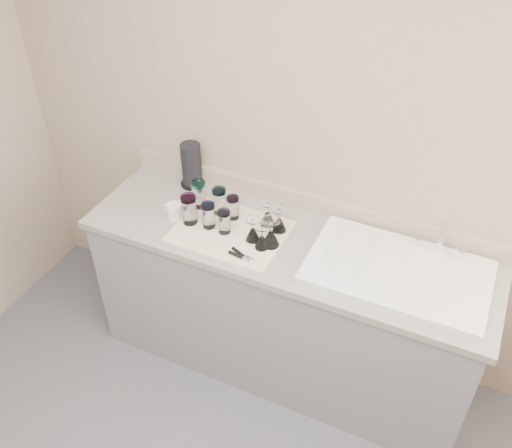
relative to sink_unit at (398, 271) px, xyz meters
The scene contains 18 objects.
room_envelope 1.47m from the sink_unit, 114.66° to the right, with size 3.54×3.50×2.52m.
counter_unit 0.72m from the sink_unit, behind, with size 2.06×0.62×0.90m.
sink_unit is the anchor object (origin of this frame).
dish_towel 0.84m from the sink_unit, behind, with size 0.55×0.42×0.01m, color white.
tumbler_teal 1.08m from the sink_unit, behind, with size 0.07×0.07×0.15m.
tumbler_cyan 0.96m from the sink_unit, behind, with size 0.07×0.07×0.14m.
tumbler_purple 0.88m from the sink_unit, behind, with size 0.06×0.06×0.13m.
tumbler_magenta 1.06m from the sink_unit, behind, with size 0.08×0.08×0.16m.
tumbler_blue 0.95m from the sink_unit, behind, with size 0.07×0.07×0.14m.
tumbler_lavender 0.86m from the sink_unit, behind, with size 0.06×0.06×0.13m.
goblet_back_left 0.70m from the sink_unit, behind, with size 0.08×0.08×0.14m.
goblet_back_right 0.62m from the sink_unit, behind, with size 0.07×0.07×0.13m.
goblet_front_left 0.71m from the sink_unit, behind, with size 0.07×0.07×0.13m.
goblet_front_right 0.62m from the sink_unit, behind, with size 0.09×0.09×0.15m.
goblet_extra 0.65m from the sink_unit, behind, with size 0.07×0.07×0.13m.
can_opener 0.73m from the sink_unit, 163.49° to the right, with size 0.14×0.07×0.02m.
white_mug 1.16m from the sink_unit, behind, with size 0.11×0.08×0.08m.
paper_towel_roll 1.24m from the sink_unit, 169.20° to the left, with size 0.14×0.14×0.25m.
Camera 1 is at (0.76, -0.79, 2.72)m, focal length 40.00 mm.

